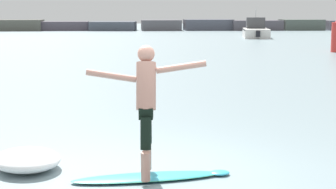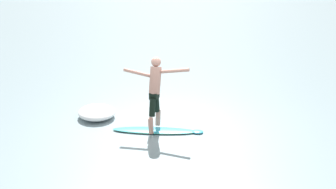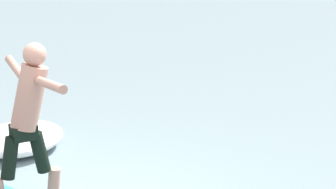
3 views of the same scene
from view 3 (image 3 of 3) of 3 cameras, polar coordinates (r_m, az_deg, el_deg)
The scene contains 2 objects.
surfer at distance 8.43m, azimuth -9.94°, elevation -1.36°, with size 1.72×0.78×1.86m.
wave_foam_at_tail at distance 10.57m, azimuth -10.55°, elevation -3.12°, with size 1.42×1.53×0.30m.
Camera 3 is at (7.12, -3.13, 4.00)m, focal length 85.00 mm.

